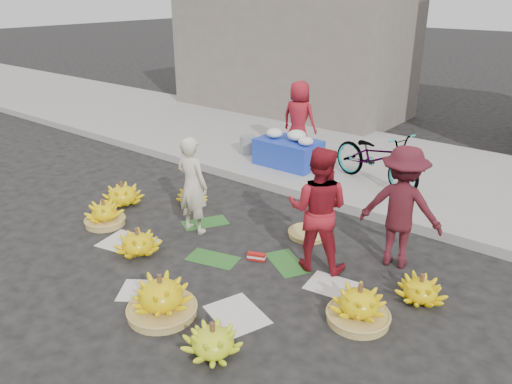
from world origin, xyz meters
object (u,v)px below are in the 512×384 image
Objects in this scene: vendor_cream at (192,185)px; bicycle at (376,157)px; banana_bunch_0 at (104,214)px; banana_bunch_4 at (359,305)px; flower_table at (289,151)px.

vendor_cream reaches higher than bicycle.
banana_bunch_4 is (3.95, 0.24, 0.02)m from banana_bunch_0.
banana_bunch_4 is at bearing 169.31° from vendor_cream.
banana_bunch_0 is 0.41× the size of vendor_cream.
vendor_cream reaches higher than flower_table.
vendor_cream reaches higher than banana_bunch_4.
banana_bunch_4 is 0.36× the size of bicycle.
flower_table is at bearing 133.97° from banana_bunch_4.
banana_bunch_4 is at bearing -140.52° from bicycle.
flower_table reaches higher than banana_bunch_0.
banana_bunch_0 is 0.32× the size of bicycle.
banana_bunch_4 is 2.89m from vendor_cream.
bicycle is (1.69, 0.12, 0.19)m from flower_table.
banana_bunch_4 is 0.55× the size of flower_table.
flower_table is (0.77, 3.54, 0.23)m from banana_bunch_0.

